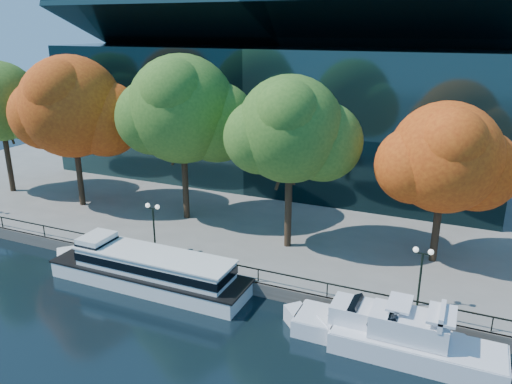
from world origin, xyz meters
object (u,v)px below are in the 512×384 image
at_px(tree_4, 447,160).
at_px(cruiser_near, 369,328).
at_px(tour_boat, 144,268).
at_px(cruiser_far, 408,340).
at_px(tree_2, 184,112).
at_px(tree_1, 73,109).
at_px(tree_3, 292,132).
at_px(lamp_1, 153,217).
at_px(lamp_2, 422,263).
at_px(tree_0, 0,103).

bearing_deg(tree_4, cruiser_near, -104.09).
xyz_separation_m(tour_boat, cruiser_near, (16.56, -0.52, -0.38)).
bearing_deg(cruiser_far, tree_2, 151.53).
relative_size(tree_1, tree_2, 0.98).
relative_size(tree_2, tree_3, 1.09).
bearing_deg(cruiser_near, tree_4, 75.91).
height_order(lamp_1, lamp_2, same).
height_order(tree_3, lamp_1, tree_3).
distance_m(tree_1, lamp_1, 15.84).
xyz_separation_m(tree_2, lamp_2, (21.58, -7.41, -6.99)).
bearing_deg(cruiser_near, cruiser_far, -11.87).
distance_m(cruiser_far, tree_4, 13.94).
bearing_deg(cruiser_near, tree_0, 165.61).
height_order(tour_boat, cruiser_near, tour_boat).
xyz_separation_m(tour_boat, cruiser_far, (18.88, -1.01, -0.24)).
distance_m(tree_3, lamp_2, 13.59).
height_order(tree_4, lamp_1, tree_4).
bearing_deg(lamp_2, tree_2, 161.05).
bearing_deg(tree_2, tree_4, -0.55).
relative_size(tree_0, tree_2, 0.93).
height_order(tour_boat, tree_2, tree_2).
distance_m(cruiser_far, lamp_2, 5.17).
bearing_deg(tree_1, lamp_2, -10.71).
height_order(tree_0, tree_2, tree_2).
bearing_deg(tree_1, tree_4, 1.61).
relative_size(cruiser_far, tree_4, 0.88).
bearing_deg(tree_3, lamp_2, -26.13).
bearing_deg(tree_0, lamp_2, -8.80).
height_order(cruiser_near, tree_2, tree_2).
distance_m(cruiser_far, lamp_1, 20.80).
bearing_deg(lamp_2, tree_4, 86.47).
height_order(tree_0, tree_4, tree_0).
distance_m(tour_boat, cruiser_near, 16.57).
relative_size(tour_boat, lamp_1, 4.17).
distance_m(cruiser_far, tree_1, 36.01).
relative_size(tree_2, lamp_2, 3.71).
height_order(tree_1, tree_4, tree_1).
distance_m(cruiser_near, cruiser_far, 2.38).
bearing_deg(tour_boat, tree_4, 28.49).
height_order(tour_boat, tree_0, tree_0).
bearing_deg(tree_2, tree_1, -174.28).
height_order(tree_3, tree_4, tree_3).
xyz_separation_m(tree_1, lamp_2, (33.07, -6.26, -6.67)).
distance_m(tree_1, tree_2, 11.56).
bearing_deg(tree_2, tour_boat, -75.81).
relative_size(tree_2, tree_4, 1.23).
bearing_deg(tree_2, tree_3, -11.21).
distance_m(cruiser_near, tree_4, 13.88).
height_order(tree_0, tree_1, tree_1).
bearing_deg(lamp_1, cruiser_far, -12.04).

